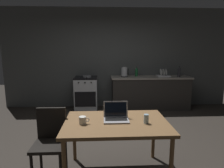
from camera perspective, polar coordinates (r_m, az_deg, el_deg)
ground_plane at (r=3.55m, az=-0.23°, el=-17.29°), size 12.00×12.00×0.00m
back_wall at (r=5.59m, az=1.68°, el=7.52°), size 6.40×0.10×2.76m
kitchen_counter at (r=5.51m, az=11.07°, el=-2.46°), size 2.16×0.64×0.90m
stove_oven at (r=5.37m, az=-7.57°, el=-2.72°), size 0.60×0.62×0.90m
dining_table at (r=2.53m, az=1.24°, el=-12.37°), size 1.31×0.88×0.74m
chair at (r=2.73m, az=-17.61°, el=-14.83°), size 0.40×0.40×0.88m
laptop at (r=2.54m, az=1.20°, el=-9.51°), size 0.32×0.25×0.23m
electric_kettle at (r=5.29m, az=3.66°, el=3.50°), size 0.20×0.18×0.27m
bottle at (r=5.61m, az=19.09°, el=3.45°), size 0.08×0.08×0.29m
frying_pan at (r=5.25m, az=-7.32°, el=2.27°), size 0.23×0.40×0.05m
coffee_mug at (r=2.44m, az=-8.58°, el=-10.46°), size 0.13×0.09×0.09m
drinking_glass at (r=2.47m, az=9.99°, el=-10.03°), size 0.06×0.06×0.11m
dish_rack at (r=5.53m, az=14.78°, el=2.63°), size 0.34×0.26×0.21m
bottle_b at (r=5.42m, az=7.19°, el=3.59°), size 0.08×0.08×0.27m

